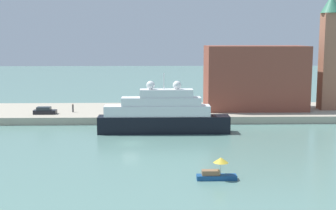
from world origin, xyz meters
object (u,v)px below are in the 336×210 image
at_px(harbor_building, 255,78).
at_px(bell_tower, 329,48).
at_px(small_motorboat, 217,171).
at_px(mooring_bollard, 172,115).
at_px(parked_car, 45,111).
at_px(large_yacht, 162,115).
at_px(person_figure, 73,108).

distance_m(harbor_building, bell_tower, 16.97).
bearing_deg(harbor_building, small_motorboat, -107.24).
bearing_deg(mooring_bollard, parked_car, 171.87).
relative_size(large_yacht, person_figure, 13.06).
bearing_deg(person_figure, bell_tower, 2.90).
relative_size(bell_tower, person_figure, 13.56).
distance_m(harbor_building, parked_car, 44.88).
distance_m(bell_tower, parked_car, 61.35).
height_order(large_yacht, person_figure, large_yacht).
bearing_deg(large_yacht, small_motorboat, -77.38).
bearing_deg(mooring_bollard, large_yacht, -104.02).
xyz_separation_m(small_motorboat, parked_car, (-29.98, 39.98, 1.06)).
distance_m(large_yacht, small_motorboat, 28.56).
xyz_separation_m(bell_tower, person_figure, (-54.52, -2.76, -12.35)).
relative_size(harbor_building, person_figure, 11.85).
distance_m(small_motorboat, bell_tower, 55.69).
height_order(large_yacht, mooring_bollard, large_yacht).
xyz_separation_m(large_yacht, small_motorboat, (6.22, -27.79, -2.15)).
bearing_deg(person_figure, harbor_building, 4.81).
relative_size(bell_tower, parked_car, 5.32).
xyz_separation_m(person_figure, mooring_bollard, (20.56, -5.96, -0.53)).
bearing_deg(parked_car, bell_tower, 4.80).
xyz_separation_m(harbor_building, person_figure, (-38.79, -3.26, -6.00)).
bearing_deg(harbor_building, mooring_bollard, -153.16).
distance_m(small_motorboat, person_figure, 48.93).
height_order(harbor_building, bell_tower, bell_tower).
bearing_deg(harbor_building, parked_car, -172.86).
bearing_deg(bell_tower, harbor_building, 178.16).
bearing_deg(small_motorboat, large_yacht, 102.62).
distance_m(small_motorboat, harbor_building, 48.20).
height_order(large_yacht, harbor_building, harbor_building).
relative_size(parked_car, person_figure, 2.55).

